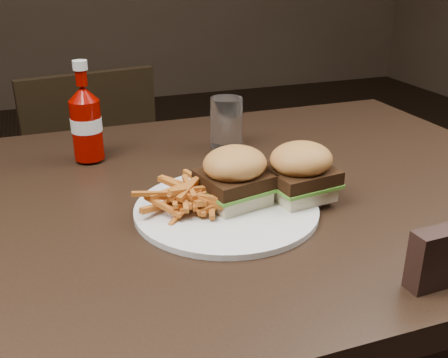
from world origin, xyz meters
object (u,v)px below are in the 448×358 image
object	(u,v)px
dining_table	(206,202)
chair_far	(84,192)
plate	(226,209)
ketchup_bottle	(87,130)
tumbler	(226,123)

from	to	relation	value
dining_table	chair_far	bearing A→B (deg)	100.37
chair_far	plate	bearing A→B (deg)	89.75
chair_far	ketchup_bottle	world-z (taller)	ketchup_bottle
chair_far	plate	distance (m)	0.94
dining_table	tumbler	xyz separation A→B (m)	(0.10, 0.17, 0.08)
dining_table	plate	size ratio (longest dim) A/B	4.37
plate	tumbler	distance (m)	0.28
dining_table	tumbler	world-z (taller)	tumbler
tumbler	ketchup_bottle	bearing A→B (deg)	173.55
chair_far	tumbler	xyz separation A→B (m)	(0.24, -0.61, 0.38)
tumbler	dining_table	bearing A→B (deg)	-120.04
dining_table	ketchup_bottle	size ratio (longest dim) A/B	10.96
plate	chair_far	bearing A→B (deg)	99.76
ketchup_bottle	plate	bearing A→B (deg)	-59.75
dining_table	plate	xyz separation A→B (m)	(0.01, -0.08, 0.03)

